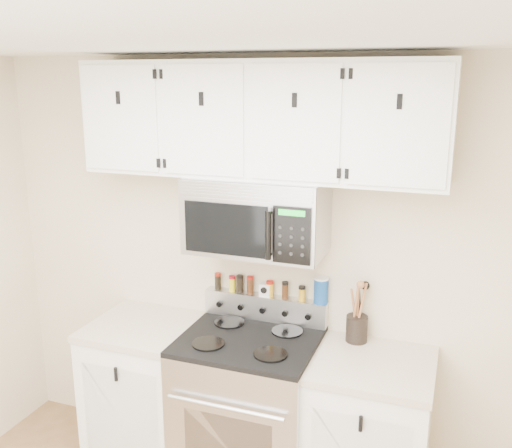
% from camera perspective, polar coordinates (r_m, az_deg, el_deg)
% --- Properties ---
extents(back_wall, '(3.50, 0.01, 2.50)m').
position_cam_1_polar(back_wall, '(3.42, 1.15, -4.62)').
color(back_wall, '#BEAB8E').
rests_on(back_wall, floor).
extents(ceiling, '(3.50, 3.50, 0.01)m').
position_cam_1_polar(ceiling, '(1.69, -19.30, 17.98)').
color(ceiling, white).
rests_on(ceiling, back_wall).
extents(range, '(0.76, 0.65, 1.10)m').
position_cam_1_polar(range, '(3.49, -0.70, -18.19)').
color(range, '#B7B7BA').
rests_on(range, floor).
extents(base_cabinet_left, '(0.64, 0.62, 0.92)m').
position_cam_1_polar(base_cabinet_left, '(3.78, -10.80, -16.11)').
color(base_cabinet_left, white).
rests_on(base_cabinet_left, floor).
extents(base_cabinet_right, '(0.64, 0.62, 0.92)m').
position_cam_1_polar(base_cabinet_right, '(3.38, 11.19, -20.21)').
color(base_cabinet_right, white).
rests_on(base_cabinet_right, floor).
extents(microwave, '(0.76, 0.44, 0.42)m').
position_cam_1_polar(microwave, '(3.14, 0.07, 0.86)').
color(microwave, '#9E9EA3').
rests_on(microwave, back_wall).
extents(upper_cabinets, '(2.00, 0.35, 0.62)m').
position_cam_1_polar(upper_cabinets, '(3.09, 0.22, 10.39)').
color(upper_cabinets, white).
rests_on(upper_cabinets, back_wall).
extents(utensil_crock, '(0.12, 0.12, 0.35)m').
position_cam_1_polar(utensil_crock, '(3.31, 10.05, -10.05)').
color(utensil_crock, black).
rests_on(utensil_crock, base_cabinet_right).
extents(kitchen_timer, '(0.07, 0.06, 0.08)m').
position_cam_1_polar(kitchen_timer, '(3.43, 0.94, -6.57)').
color(kitchen_timer, white).
rests_on(kitchen_timer, range).
extents(salt_canister, '(0.09, 0.09, 0.16)m').
position_cam_1_polar(salt_canister, '(3.33, 6.52, -6.60)').
color(salt_canister, navy).
rests_on(salt_canister, range).
extents(spice_jar_0, '(0.04, 0.04, 0.10)m').
position_cam_1_polar(spice_jar_0, '(3.53, -3.84, -5.71)').
color(spice_jar_0, black).
rests_on(spice_jar_0, range).
extents(spice_jar_1, '(0.04, 0.04, 0.10)m').
position_cam_1_polar(spice_jar_1, '(3.50, -2.40, -5.95)').
color(spice_jar_1, yellow).
rests_on(spice_jar_1, range).
extents(spice_jar_2, '(0.04, 0.04, 0.11)m').
position_cam_1_polar(spice_jar_2, '(3.48, -1.62, -5.98)').
color(spice_jar_2, black).
rests_on(spice_jar_2, range).
extents(spice_jar_3, '(0.04, 0.04, 0.11)m').
position_cam_1_polar(spice_jar_3, '(3.46, -0.59, -6.10)').
color(spice_jar_3, '#442410').
rests_on(spice_jar_3, range).
extents(spice_jar_4, '(0.05, 0.05, 0.10)m').
position_cam_1_polar(spice_jar_4, '(3.42, 1.39, -6.46)').
color(spice_jar_4, gold).
rests_on(spice_jar_4, range).
extents(spice_jar_5, '(0.04, 0.04, 0.10)m').
position_cam_1_polar(spice_jar_5, '(3.39, 2.92, -6.60)').
color(spice_jar_5, '#42240F').
rests_on(spice_jar_5, range).
extents(spice_jar_6, '(0.04, 0.04, 0.09)m').
position_cam_1_polar(spice_jar_6, '(3.37, 4.61, -6.92)').
color(spice_jar_6, gold).
rests_on(spice_jar_6, range).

